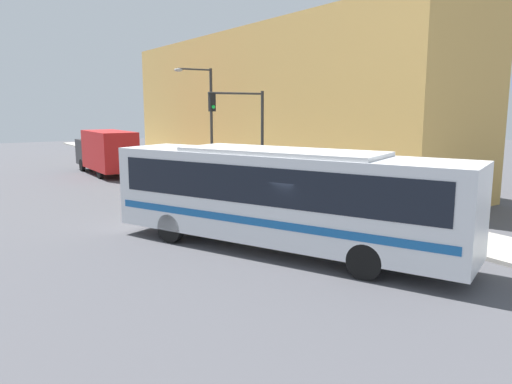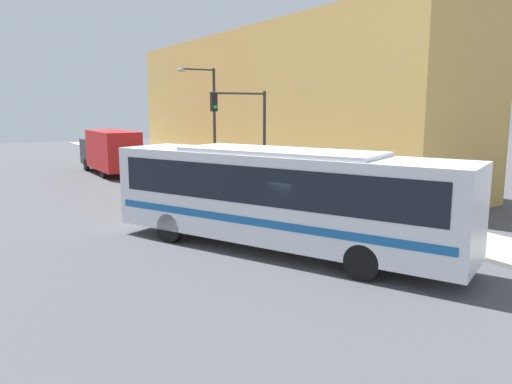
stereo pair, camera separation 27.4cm
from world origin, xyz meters
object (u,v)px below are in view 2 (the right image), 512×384
fire_hydrant (341,204)px  street_lamp (209,114)px  delivery_truck (110,151)px  parking_meter (261,176)px  traffic_light_pole (247,124)px  city_bus (279,193)px

fire_hydrant → street_lamp: bearing=90.4°
delivery_truck → parking_meter: size_ratio=5.98×
fire_hydrant → street_lamp: (-0.09, 12.34, 3.73)m
traffic_light_pole → parking_meter: 2.96m
traffic_light_pole → fire_hydrant: bearing=-81.4°
fire_hydrant → city_bus: bearing=-151.1°
street_lamp → city_bus: bearing=-108.9°
delivery_truck → traffic_light_pole: 13.44m
traffic_light_pole → parking_meter: bearing=3.4°
city_bus → traffic_light_pole: bearing=40.4°
city_bus → delivery_truck: (0.78, 22.08, -0.28)m
traffic_light_pole → parking_meter: (0.96, 0.06, -2.80)m
city_bus → fire_hydrant: 6.24m
parking_meter → fire_hydrant: bearing=-90.0°
traffic_light_pole → delivery_truck: bearing=105.7°
fire_hydrant → street_lamp: street_lamp is taller
city_bus → fire_hydrant: bearing=4.4°
fire_hydrant → parking_meter: 6.44m
city_bus → parking_meter: (5.32, 9.36, -0.91)m
street_lamp → traffic_light_pole: bearing=-98.3°
street_lamp → delivery_truck: bearing=123.2°
delivery_truck → fire_hydrant: 19.71m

